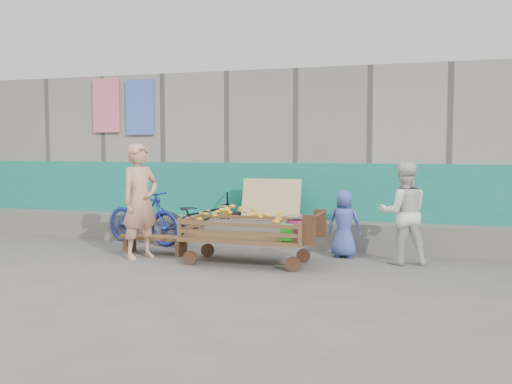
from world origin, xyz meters
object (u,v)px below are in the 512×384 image
(bench, at_px, (155,241))
(bicycle_dark, at_px, (201,219))
(banana_cart, at_px, (245,224))
(woman, at_px, (403,213))
(child, at_px, (344,224))
(vendor_man, at_px, (140,201))
(bicycle_blue, at_px, (143,217))

(bench, relative_size, bicycle_dark, 0.65)
(banana_cart, bearing_deg, woman, 17.10)
(bench, height_order, child, child)
(child, bearing_deg, bicycle_dark, -7.54)
(vendor_man, xyz_separation_m, child, (2.89, 0.99, -0.35))
(bench, xyz_separation_m, bicycle_blue, (-0.61, 0.74, 0.28))
(vendor_man, relative_size, woman, 1.18)
(child, distance_m, bicycle_dark, 2.52)
(bench, bearing_deg, bicycle_blue, 129.45)
(banana_cart, relative_size, woman, 1.34)
(vendor_man, distance_m, child, 3.08)
(vendor_man, relative_size, child, 1.68)
(banana_cart, distance_m, woman, 2.26)
(banana_cart, xyz_separation_m, vendor_man, (-1.62, -0.09, 0.29))
(child, relative_size, bicycle_dark, 0.60)
(banana_cart, xyz_separation_m, bicycle_blue, (-2.20, 1.06, -0.08))
(bench, relative_size, bicycle_blue, 0.70)
(woman, bearing_deg, banana_cart, 2.21)
(woman, relative_size, bicycle_dark, 0.85)
(bicycle_dark, bearing_deg, vendor_man, 143.44)
(banana_cart, height_order, woman, woman)
(bench, relative_size, child, 1.09)
(vendor_man, height_order, child, vendor_man)
(banana_cart, distance_m, bench, 1.66)
(bicycle_blue, bearing_deg, child, -77.35)
(banana_cart, height_order, child, child)
(woman, height_order, bicycle_dark, woman)
(banana_cart, height_order, bench, banana_cart)
(bicycle_blue, bearing_deg, woman, -79.97)
(banana_cart, distance_m, child, 1.57)
(banana_cart, bearing_deg, child, 35.23)
(banana_cart, height_order, bicycle_dark, bicycle_dark)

